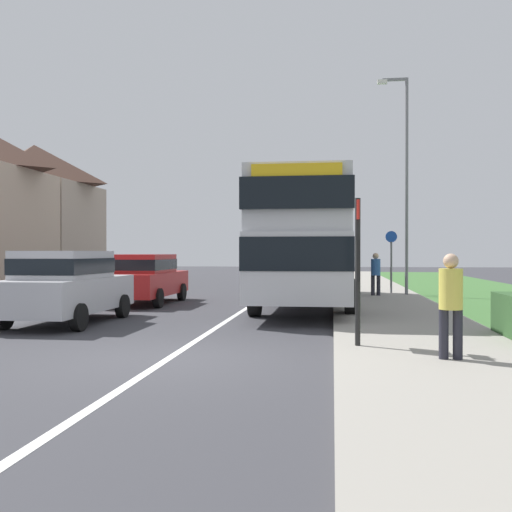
% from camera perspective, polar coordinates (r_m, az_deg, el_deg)
% --- Properties ---
extents(ground_plane, '(120.00, 120.00, 0.00)m').
position_cam_1_polar(ground_plane, '(9.53, -8.45, -9.84)').
color(ground_plane, '#38383D').
extents(lane_marking_centre, '(0.14, 60.00, 0.01)m').
position_cam_1_polar(lane_marking_centre, '(17.30, -1.11, -5.24)').
color(lane_marking_centre, silver).
rests_on(lane_marking_centre, ground_plane).
extents(pavement_near_side, '(3.20, 68.00, 0.12)m').
position_cam_1_polar(pavement_near_side, '(15.20, 13.66, -5.81)').
color(pavement_near_side, gray).
rests_on(pavement_near_side, ground_plane).
extents(double_decker_bus, '(2.80, 11.25, 3.70)m').
position_cam_1_polar(double_decker_bus, '(18.35, 5.05, 1.77)').
color(double_decker_bus, '#BCBCC1').
rests_on(double_decker_bus, ground_plane).
extents(parked_car_silver, '(1.92, 4.23, 1.72)m').
position_cam_1_polar(parked_car_silver, '(14.51, -18.04, -2.61)').
color(parked_car_silver, '#B7B7BC').
rests_on(parked_car_silver, ground_plane).
extents(parked_car_red, '(1.90, 4.50, 1.63)m').
position_cam_1_polar(parked_car_red, '(19.45, -10.81, -1.99)').
color(parked_car_red, '#B21E1E').
rests_on(parked_car_red, ground_plane).
extents(pedestrian_at_stop, '(0.34, 0.34, 1.67)m').
position_cam_1_polar(pedestrian_at_stop, '(9.02, 18.51, -4.19)').
color(pedestrian_at_stop, '#23232D').
rests_on(pedestrian_at_stop, ground_plane).
extents(pedestrian_walking_away, '(0.34, 0.34, 1.67)m').
position_cam_1_polar(pedestrian_walking_away, '(21.69, 11.63, -1.54)').
color(pedestrian_walking_away, '#23232D').
rests_on(pedestrian_walking_away, ground_plane).
extents(bus_stop_sign, '(0.09, 0.52, 2.60)m').
position_cam_1_polar(bus_stop_sign, '(9.94, 9.92, -0.50)').
color(bus_stop_sign, black).
rests_on(bus_stop_sign, ground_plane).
extents(cycle_route_sign, '(0.44, 0.08, 2.52)m').
position_cam_1_polar(cycle_route_sign, '(23.16, 13.09, -0.31)').
color(cycle_route_sign, slate).
rests_on(cycle_route_sign, ground_plane).
extents(street_lamp_mid, '(1.14, 0.20, 8.20)m').
position_cam_1_polar(street_lamp_mid, '(22.61, 14.28, 7.88)').
color(street_lamp_mid, slate).
rests_on(street_lamp_mid, ground_plane).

